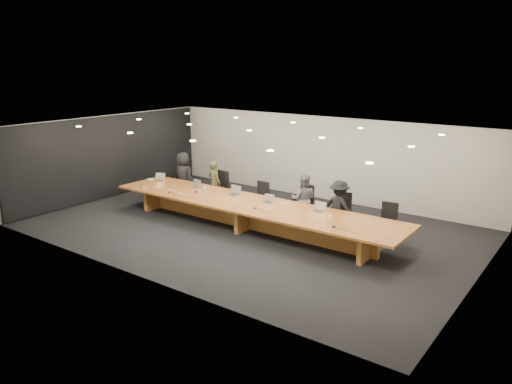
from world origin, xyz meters
TOP-DOWN VIEW (x-y plane):
  - ground at (0.00, 0.00)m, footprint 12.00×12.00m
  - back_wall at (0.00, 4.00)m, footprint 12.00×0.02m
  - left_wall_panel at (-5.94, 0.00)m, footprint 0.08×7.84m
  - conference_table at (0.00, 0.00)m, footprint 9.00×1.80m
  - chair_far_left at (-4.04, 1.24)m, footprint 0.67×0.67m
  - chair_left at (-2.26, 1.33)m, footprint 0.62×0.62m
  - chair_mid_left at (-0.55, 1.20)m, footprint 0.55×0.55m
  - chair_mid_right at (0.89, 1.33)m, footprint 0.68×0.68m
  - chair_right at (2.14, 1.29)m, footprint 0.60×0.60m
  - chair_far_right at (3.48, 1.33)m, footprint 0.58×0.58m
  - person_a at (-3.65, 1.15)m, footprint 0.80×0.53m
  - person_b at (-2.29, 1.16)m, footprint 0.61×0.46m
  - person_c at (0.99, 1.25)m, footprint 0.87×0.78m
  - person_d at (2.18, 1.14)m, footprint 1.04×0.72m
  - laptop_a at (-3.97, 0.33)m, footprint 0.40×0.35m
  - laptop_b at (-2.39, 0.31)m, footprint 0.36×0.29m
  - laptop_c at (-0.89, 0.36)m, footprint 0.38×0.29m
  - laptop_d at (0.39, 0.32)m, footprint 0.33×0.26m
  - laptop_e at (1.94, 0.39)m, footprint 0.34×0.26m
  - water_bottle at (-1.65, -0.02)m, footprint 0.09×0.09m
  - amber_mug at (-1.91, -0.10)m, footprint 0.09×0.09m
  - paper_cup_near at (0.89, 0.30)m, footprint 0.09×0.09m
  - paper_cup_far at (2.48, 0.06)m, footprint 0.08×0.08m
  - notepad at (-4.35, 0.33)m, footprint 0.25×0.22m
  - lime_gadget at (-4.36, 0.32)m, footprint 0.17×0.13m
  - av_box at (-3.78, -0.54)m, footprint 0.21×0.16m
  - mic_left at (-2.62, -0.53)m, footprint 0.10×0.10m
  - mic_center at (0.42, -0.34)m, footprint 0.14×0.14m
  - mic_right at (2.86, -0.49)m, footprint 0.16×0.16m

SIDE VIEW (x-z plane):
  - ground at x=0.00m, z-range 0.00..0.00m
  - chair_far_right at x=3.48m, z-range 0.00..1.03m
  - chair_mid_left at x=-0.55m, z-range 0.00..1.04m
  - conference_table at x=0.00m, z-range 0.15..0.90m
  - chair_right at x=2.14m, z-range 0.00..1.10m
  - chair_left at x=-2.26m, z-range 0.00..1.13m
  - chair_mid_right at x=0.89m, z-range 0.00..1.14m
  - chair_far_left at x=-4.04m, z-range 0.00..1.18m
  - person_c at x=0.99m, z-range 0.00..1.46m
  - person_d at x=2.18m, z-range 0.00..1.48m
  - person_b at x=-2.29m, z-range 0.00..1.49m
  - notepad at x=-4.35m, z-range 0.75..0.76m
  - mic_left at x=-2.62m, z-range 0.75..0.78m
  - mic_center at x=0.42m, z-range 0.75..0.78m
  - av_box at x=-3.78m, z-range 0.75..0.78m
  - mic_right at x=2.86m, z-range 0.75..0.78m
  - lime_gadget at x=-4.36m, z-range 0.76..0.79m
  - paper_cup_far at x=2.48m, z-range 0.75..0.83m
  - paper_cup_near at x=0.89m, z-range 0.75..0.84m
  - amber_mug at x=-1.91m, z-range 0.75..0.84m
  - person_a at x=-3.65m, z-range 0.00..1.61m
  - laptop_d at x=0.39m, z-range 0.75..0.98m
  - water_bottle at x=-1.65m, z-range 0.75..0.99m
  - laptop_a at x=-3.97m, z-range 0.75..1.01m
  - laptop_e at x=1.94m, z-range 0.75..1.01m
  - laptop_b at x=-2.39m, z-range 0.75..1.01m
  - laptop_c at x=-0.89m, z-range 0.75..1.04m
  - left_wall_panel at x=-5.94m, z-range 0.00..2.74m
  - back_wall at x=0.00m, z-range 0.00..2.80m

